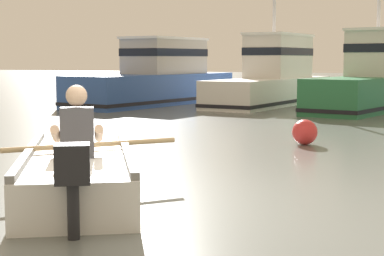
% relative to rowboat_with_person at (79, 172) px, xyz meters
% --- Properties ---
extents(ground_plane, '(120.00, 120.00, 0.00)m').
position_rel_rowboat_with_person_xyz_m(ground_plane, '(0.87, -0.08, -0.25)').
color(ground_plane, slate).
extents(rowboat_with_person, '(2.62, 3.38, 1.19)m').
position_rel_rowboat_with_person_xyz_m(rowboat_with_person, '(0.00, 0.00, 0.00)').
color(rowboat_with_person, white).
rests_on(rowboat_with_person, ground).
extents(moored_boat_blue, '(2.99, 7.00, 2.15)m').
position_rel_rowboat_with_person_xyz_m(moored_boat_blue, '(-5.65, 12.63, 0.55)').
color(moored_boat_blue, '#2D519E').
rests_on(moored_boat_blue, ground).
extents(moored_boat_white, '(2.35, 6.87, 4.80)m').
position_rel_rowboat_with_person_xyz_m(moored_boat_white, '(-2.19, 14.07, 0.58)').
color(moored_boat_white, white).
rests_on(moored_boat_white, ground).
extents(moored_boat_green, '(2.90, 6.89, 4.24)m').
position_rel_rowboat_with_person_xyz_m(moored_boat_green, '(1.13, 13.36, 0.60)').
color(moored_boat_green, '#287042').
rests_on(moored_boat_green, ground).
extents(mooring_buoy, '(0.43, 0.43, 0.43)m').
position_rel_rowboat_with_person_xyz_m(mooring_buoy, '(1.19, 4.95, -0.04)').
color(mooring_buoy, red).
rests_on(mooring_buoy, ground).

